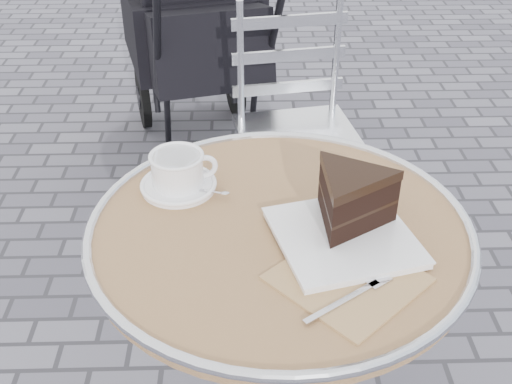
{
  "coord_description": "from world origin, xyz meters",
  "views": [
    {
      "loc": [
        -0.07,
        -0.95,
        1.44
      ],
      "look_at": [
        -0.04,
        0.04,
        0.78
      ],
      "focal_mm": 45.0,
      "sensor_mm": 36.0,
      "label": 1
    }
  ],
  "objects_px": {
    "cafe_table": "(278,292)",
    "baby_stroller": "(196,40)",
    "bistro_chair": "(293,101)",
    "cake_plate_set": "(349,208)",
    "cappuccino_set": "(179,173)"
  },
  "relations": [
    {
      "from": "cafe_table",
      "to": "baby_stroller",
      "type": "distance_m",
      "value": 1.64
    },
    {
      "from": "cafe_table",
      "to": "bistro_chair",
      "type": "distance_m",
      "value": 0.96
    },
    {
      "from": "cake_plate_set",
      "to": "bistro_chair",
      "type": "height_order",
      "value": "cake_plate_set"
    },
    {
      "from": "cafe_table",
      "to": "cake_plate_set",
      "type": "height_order",
      "value": "cake_plate_set"
    },
    {
      "from": "cafe_table",
      "to": "baby_stroller",
      "type": "bearing_deg",
      "value": 98.61
    },
    {
      "from": "cappuccino_set",
      "to": "baby_stroller",
      "type": "xyz_separation_m",
      "value": [
        -0.05,
        1.48,
        -0.28
      ]
    },
    {
      "from": "cafe_table",
      "to": "bistro_chair",
      "type": "xyz_separation_m",
      "value": [
        0.11,
        0.96,
        -0.05
      ]
    },
    {
      "from": "cake_plate_set",
      "to": "bistro_chair",
      "type": "bearing_deg",
      "value": 76.24
    },
    {
      "from": "cafe_table",
      "to": "cappuccino_set",
      "type": "height_order",
      "value": "cappuccino_set"
    },
    {
      "from": "cappuccino_set",
      "to": "bistro_chair",
      "type": "bearing_deg",
      "value": 58.28
    },
    {
      "from": "cake_plate_set",
      "to": "baby_stroller",
      "type": "distance_m",
      "value": 1.71
    },
    {
      "from": "cappuccino_set",
      "to": "cafe_table",
      "type": "bearing_deg",
      "value": -46.43
    },
    {
      "from": "cappuccino_set",
      "to": "bistro_chair",
      "type": "relative_size",
      "value": 0.2
    },
    {
      "from": "baby_stroller",
      "to": "cappuccino_set",
      "type": "bearing_deg",
      "value": -102.17
    },
    {
      "from": "bistro_chair",
      "to": "cappuccino_set",
      "type": "bearing_deg",
      "value": -119.53
    }
  ]
}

